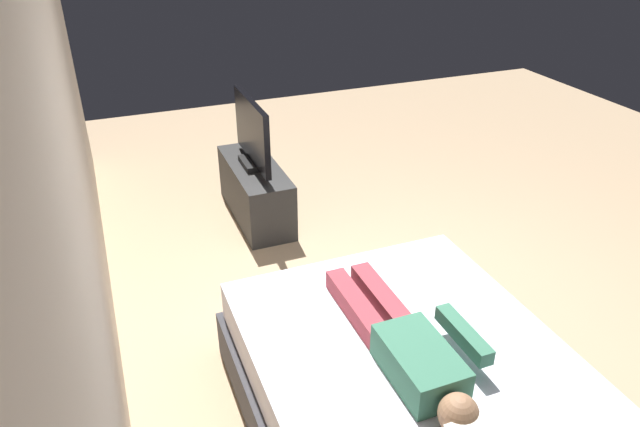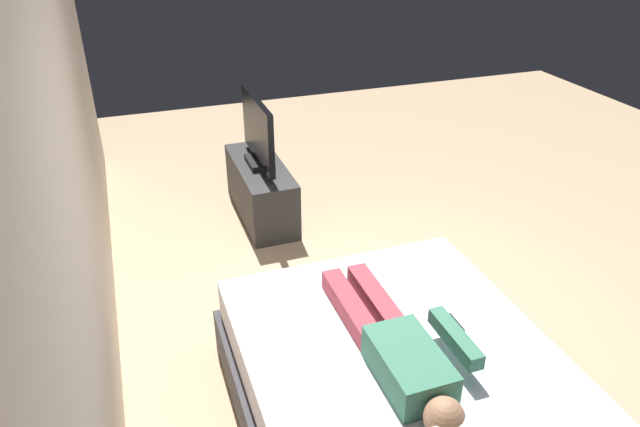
# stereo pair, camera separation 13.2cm
# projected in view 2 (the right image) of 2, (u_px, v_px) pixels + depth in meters

# --- Properties ---
(ground_plane) EXTENTS (10.00, 10.00, 0.00)m
(ground_plane) POSITION_uv_depth(u_px,v_px,m) (402.00, 323.00, 3.99)
(ground_plane) COLOR tan
(back_wall) EXTENTS (6.40, 0.10, 2.80)m
(back_wall) POSITION_uv_depth(u_px,v_px,m) (66.00, 146.00, 3.10)
(back_wall) COLOR beige
(back_wall) RESTS_ON ground
(bed) EXTENTS (2.08, 1.62, 0.54)m
(bed) POSITION_uv_depth(u_px,v_px,m) (405.00, 403.00, 3.03)
(bed) COLOR #333338
(bed) RESTS_ON ground
(person) EXTENTS (1.26, 0.46, 0.18)m
(person) POSITION_uv_depth(u_px,v_px,m) (399.00, 348.00, 2.87)
(person) COLOR #387056
(person) RESTS_ON bed
(remote) EXTENTS (0.15, 0.04, 0.02)m
(remote) POSITION_uv_depth(u_px,v_px,m) (454.00, 323.00, 3.14)
(remote) COLOR black
(remote) RESTS_ON bed
(tv_stand) EXTENTS (1.10, 0.40, 0.50)m
(tv_stand) POSITION_uv_depth(u_px,v_px,m) (261.00, 190.00, 5.20)
(tv_stand) COLOR #2D2D2D
(tv_stand) RESTS_ON ground
(tv) EXTENTS (0.88, 0.20, 0.59)m
(tv) POSITION_uv_depth(u_px,v_px,m) (258.00, 134.00, 4.95)
(tv) COLOR black
(tv) RESTS_ON tv_stand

